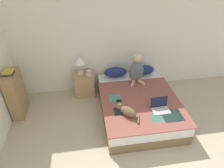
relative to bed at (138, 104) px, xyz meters
The scene contains 12 objects.
wall_back 1.55m from the bed, 96.37° to the left, with size 6.19×0.05×2.55m.
bed is the anchor object (origin of this frame).
pillow_near 1.01m from the bed, 111.70° to the left, with size 0.55×0.29×0.22m.
pillow_far 1.01m from the bed, 68.30° to the left, with size 0.55×0.29×0.22m.
person_sitting 0.80m from the bed, 81.36° to the left, with size 0.36×0.35×0.71m.
cat_tabby 0.71m from the bed, 125.81° to the right, with size 0.40×0.47×0.19m.
laptop_open 0.63m from the bed, 57.16° to the right, with size 0.35×0.28×0.23m.
nightstand 1.43m from the bed, 142.49° to the left, with size 0.47×0.39×0.59m.
table_lamp 1.63m from the bed, 143.77° to the left, with size 0.25×0.25×0.44m.
tissue_box 1.35m from the bed, 141.98° to the left, with size 0.12×0.12×0.14m.
bookshelf 2.62m from the bed, behind, with size 0.23×0.59×1.01m.
book_stack_top 2.74m from the bed, behind, with size 0.21×0.23×0.07m.
Camera 1 is at (-0.95, -0.71, 3.06)m, focal length 32.00 mm.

